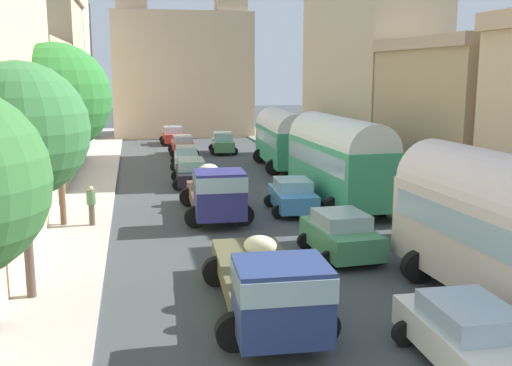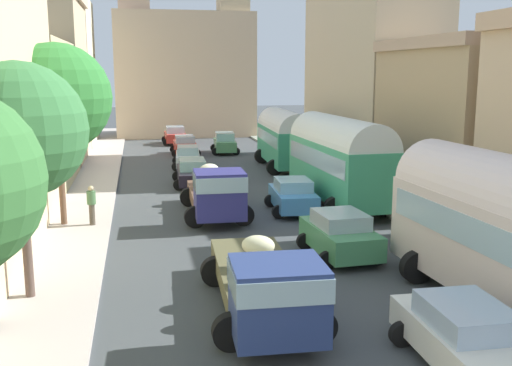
# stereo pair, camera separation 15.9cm
# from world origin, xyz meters

# --- Properties ---
(ground_plane) EXTENTS (154.00, 154.00, 0.00)m
(ground_plane) POSITION_xyz_m (0.00, 27.00, 0.00)
(ground_plane) COLOR #3E4345
(sidewalk_left) EXTENTS (2.50, 70.00, 0.14)m
(sidewalk_left) POSITION_xyz_m (-7.25, 27.00, 0.07)
(sidewalk_left) COLOR #B4AAA1
(sidewalk_left) RESTS_ON ground
(sidewalk_right) EXTENTS (2.50, 70.00, 0.14)m
(sidewalk_right) POSITION_xyz_m (7.25, 27.00, 0.07)
(sidewalk_right) COLOR gray
(sidewalk_right) RESTS_ON ground
(building_left_2) EXTENTS (4.49, 10.48, 8.05)m
(building_left_2) POSITION_xyz_m (-10.74, 28.55, 4.03)
(building_left_2) COLOR #C8B887
(building_left_2) RESTS_ON ground
(building_left_3) EXTENTS (5.35, 9.53, 11.86)m
(building_left_3) POSITION_xyz_m (-10.93, 39.52, 5.96)
(building_left_3) COLOR #C9AF89
(building_left_3) RESTS_ON ground
(building_left_4) EXTENTS (4.31, 9.35, 12.54)m
(building_left_4) POSITION_xyz_m (-10.66, 49.36, 6.27)
(building_left_4) COLOR beige
(building_left_4) RESTS_ON ground
(building_right_2) EXTENTS (4.58, 9.61, 8.01)m
(building_right_2) POSITION_xyz_m (10.58, 21.39, 4.03)
(building_right_2) COLOR tan
(building_right_2) RESTS_ON ground
(building_right_3) EXTENTS (5.55, 14.31, 14.04)m
(building_right_3) POSITION_xyz_m (11.02, 33.60, 7.05)
(building_right_3) COLOR tan
(building_right_3) RESTS_ON ground
(distant_church) EXTENTS (13.45, 7.60, 19.99)m
(distant_church) POSITION_xyz_m (0.00, 54.62, 6.96)
(distant_church) COLOR tan
(distant_church) RESTS_ON ground
(parked_bus_0) EXTENTS (3.61, 8.76, 4.26)m
(parked_bus_0) POSITION_xyz_m (4.80, 7.71, 2.35)
(parked_bus_0) COLOR beige
(parked_bus_0) RESTS_ON ground
(parked_bus_1) EXTENTS (3.51, 8.64, 4.28)m
(parked_bus_1) POSITION_xyz_m (4.70, 21.12, 2.37)
(parked_bus_1) COLOR #399D70
(parked_bus_1) RESTS_ON ground
(parked_bus_2) EXTENTS (3.45, 8.24, 3.89)m
(parked_bus_2) POSITION_xyz_m (4.74, 32.24, 2.14)
(parked_bus_2) COLOR #32926D
(parked_bus_2) RESTS_ON ground
(cargo_truck_0) EXTENTS (3.17, 7.28, 2.18)m
(cargo_truck_0) POSITION_xyz_m (-1.68, 8.22, 1.13)
(cargo_truck_0) COLOR navy
(cargo_truck_0) RESTS_ON ground
(cargo_truck_1) EXTENTS (3.04, 6.73, 2.38)m
(cargo_truck_1) POSITION_xyz_m (-1.50, 19.38, 1.24)
(cargo_truck_1) COLOR navy
(cargo_truck_1) RESTS_ON ground
(car_0) EXTENTS (2.33, 4.42, 1.51)m
(car_0) POSITION_xyz_m (-1.81, 27.53, 0.76)
(car_0) COLOR black
(car_0) RESTS_ON ground
(car_1) EXTENTS (2.34, 4.28, 1.46)m
(car_1) POSITION_xyz_m (-1.53, 33.80, 0.74)
(car_1) COLOR silver
(car_1) RESTS_ON ground
(car_2) EXTENTS (2.22, 3.99, 1.49)m
(car_2) POSITION_xyz_m (-1.23, 40.07, 0.76)
(car_2) COLOR #B43020
(car_2) RESTS_ON ground
(car_3) EXTENTS (2.35, 3.77, 1.58)m
(car_3) POSITION_xyz_m (-1.52, 47.22, 0.79)
(car_3) COLOR #B23027
(car_3) RESTS_ON ground
(car_4) EXTENTS (2.45, 4.12, 1.50)m
(car_4) POSITION_xyz_m (2.07, 5.12, 0.76)
(car_4) COLOR silver
(car_4) RESTS_ON ground
(car_5) EXTENTS (2.52, 3.74, 1.60)m
(car_5) POSITION_xyz_m (2.05, 13.27, 0.81)
(car_5) COLOR #458D5A
(car_5) RESTS_ON ground
(car_6) EXTENTS (2.47, 3.78, 1.55)m
(car_6) POSITION_xyz_m (2.15, 20.08, 0.78)
(car_6) COLOR #468CCC
(car_6) RESTS_ON ground
(car_7) EXTENTS (2.33, 3.82, 1.65)m
(car_7) POSITION_xyz_m (1.94, 40.40, 0.81)
(car_7) COLOR #4E8B58
(car_7) RESTS_ON ground
(pedestrian_1) EXTENTS (0.38, 0.38, 1.79)m
(pedestrian_1) POSITION_xyz_m (-6.73, 18.97, 1.02)
(pedestrian_1) COLOR #4D4537
(pedestrian_1) RESTS_ON ground
(roadside_tree_1) EXTENTS (3.72, 3.72, 6.71)m
(roadside_tree_1) POSITION_xyz_m (-7.90, 11.11, 4.84)
(roadside_tree_1) COLOR brown
(roadside_tree_1) RESTS_ON ground
(roadside_tree_2) EXTENTS (4.40, 4.40, 7.56)m
(roadside_tree_2) POSITION_xyz_m (-7.90, 19.33, 5.35)
(roadside_tree_2) COLOR brown
(roadside_tree_2) RESTS_ON ground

